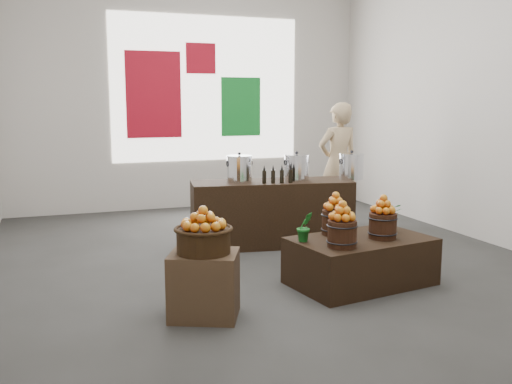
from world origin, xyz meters
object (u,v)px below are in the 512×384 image
object	(u,v)px
wicker_basket	(204,241)
counter	(272,213)
stock_pot_left	(239,169)
crate	(204,285)
display_table	(361,261)
stock_pot_right	(351,167)
shopper	(338,163)
stock_pot_center	(296,168)

from	to	relation	value
wicker_basket	counter	size ratio (longest dim) A/B	0.22
wicker_basket	stock_pot_left	xyz separation A→B (m)	(1.02, 2.15, 0.31)
crate	counter	xyz separation A→B (m)	(1.42, 2.09, 0.13)
display_table	stock_pot_right	xyz separation A→B (m)	(0.77, 1.60, 0.73)
stock_pot_right	shopper	world-z (taller)	shopper
shopper	crate	bearing A→B (deg)	42.44
shopper	stock_pot_center	bearing A→B (deg)	37.34
stock_pot_center	display_table	bearing A→B (deg)	-91.76
stock_pot_left	wicker_basket	bearing A→B (deg)	-115.40
crate	wicker_basket	bearing A→B (deg)	0.00
stock_pot_left	shopper	distance (m)	2.02
counter	stock_pot_left	bearing A→B (deg)	180.00
wicker_basket	stock_pot_left	bearing A→B (deg)	64.60
display_table	counter	size ratio (longest dim) A/B	0.68
counter	stock_pot_left	world-z (taller)	stock_pot_left
crate	counter	world-z (taller)	counter
stock_pot_center	stock_pot_right	xyz separation A→B (m)	(0.71, -0.11, 0.00)
wicker_basket	stock_pot_right	distance (m)	3.13
wicker_basket	shopper	bearing A→B (deg)	46.73
crate	wicker_basket	size ratio (longest dim) A/B	1.25
stock_pot_right	wicker_basket	bearing A→B (deg)	-141.89
stock_pot_left	stock_pot_right	xyz separation A→B (m)	(1.43, -0.23, 0.00)
counter	stock_pot_center	xyz separation A→B (m)	(0.31, -0.05, 0.56)
crate	stock_pot_right	distance (m)	3.19
stock_pot_right	shopper	xyz separation A→B (m)	(0.39, 1.10, -0.08)
crate	stock_pot_right	size ratio (longest dim) A/B	1.81
crate	stock_pot_left	world-z (taller)	stock_pot_left
shopper	stock_pot_left	bearing A→B (deg)	21.24
stock_pot_right	shopper	distance (m)	1.17
counter	stock_pot_right	size ratio (longest dim) A/B	6.47
stock_pot_center	counter	bearing A→B (deg)	170.93
stock_pot_left	stock_pot_right	distance (m)	1.45
counter	stock_pot_left	xyz separation A→B (m)	(-0.40, 0.06, 0.56)
wicker_basket	shopper	distance (m)	4.15
crate	shopper	world-z (taller)	shopper
stock_pot_left	counter	bearing A→B (deg)	-9.07
display_table	shopper	distance (m)	3.01
stock_pot_right	stock_pot_left	bearing A→B (deg)	170.93
counter	wicker_basket	bearing A→B (deg)	-115.23
stock_pot_center	stock_pot_right	world-z (taller)	same
counter	stock_pot_right	world-z (taller)	stock_pot_right
stock_pot_left	shopper	world-z (taller)	shopper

